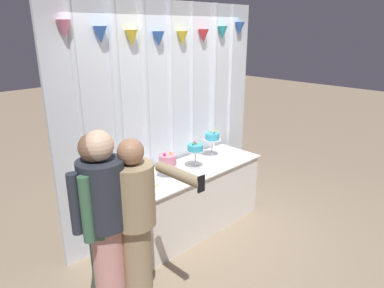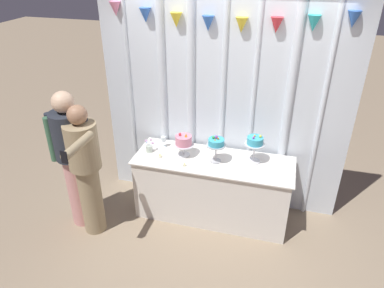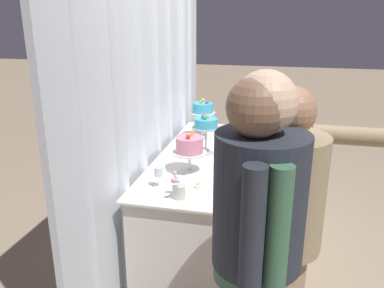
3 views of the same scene
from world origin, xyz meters
name	(u,v)px [view 3 (image 3 of 3)]	position (x,y,z in m)	size (l,w,h in m)	color
ground_plane	(213,244)	(0.00, 0.00, 0.00)	(24.00, 24.00, 0.00)	gray
draped_curtain	(153,80)	(-0.02, 0.49, 1.38)	(2.94, 0.15, 2.66)	silver
cake_table	(202,200)	(0.00, 0.10, 0.40)	(1.85, 0.66, 0.80)	white
cake_display_leftmost	(190,147)	(-0.36, 0.12, 0.98)	(0.24, 0.24, 0.30)	silver
cake_display_center	(206,126)	(0.03, 0.08, 1.03)	(0.22, 0.22, 0.33)	#B2B2B7
cake_display_rightmost	(203,111)	(0.45, 0.19, 1.04)	(0.23, 0.23, 0.35)	silver
wine_glass	(159,173)	(-0.66, 0.25, 0.90)	(0.06, 0.06, 0.14)	silver
flower_vase	(178,189)	(-0.79, 0.09, 0.85)	(0.11, 0.09, 0.17)	#B2C1B2
tealight_far_left	(198,186)	(-0.62, 0.00, 0.81)	(0.05, 0.05, 0.04)	beige
tealight_near_left	(222,169)	(-0.29, -0.11, 0.81)	(0.04, 0.04, 0.03)	beige
guest_man_pink_jacket	(249,258)	(-1.52, -0.40, 0.94)	(0.39, 0.39, 1.66)	#3D6B4C
guest_man_dark_suit	(256,259)	(-1.49, -0.43, 0.92)	(0.53, 0.37, 1.68)	#D6938E
guest_girl_blue_dress	(282,244)	(-1.28, -0.53, 0.87)	(0.47, 0.80, 1.59)	#9E8966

